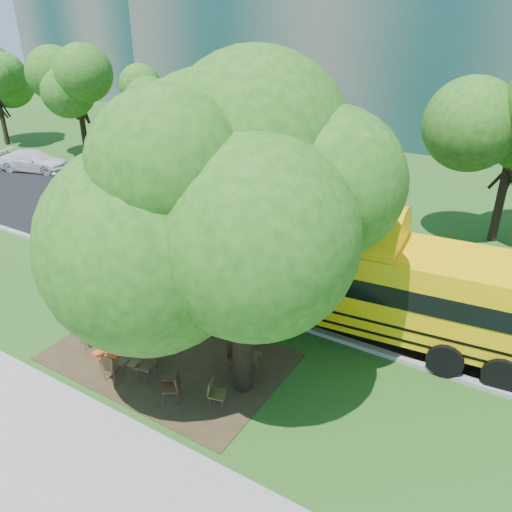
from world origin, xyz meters
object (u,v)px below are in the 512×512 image
Objects in this scene: chair_3 at (108,354)px; bg_car_red at (161,195)px; chair_7 at (215,392)px; black_car at (127,244)px; chair_6 at (173,385)px; chair_2 at (94,329)px; chair_0 at (78,314)px; chair_13 at (252,358)px; chair_4 at (112,365)px; chair_10 at (155,322)px; main_tree at (241,214)px; chair_5 at (145,361)px; bg_car_silver at (89,171)px; chair_8 at (132,313)px; bg_car_white at (34,161)px; chair_12 at (234,355)px; pedestrian_b at (104,156)px; chair_1 at (86,331)px; pedestrian_a at (118,154)px; chair_9 at (126,305)px; chair_11 at (150,349)px; school_bus at (353,277)px.

bg_car_red reaches higher than chair_3.
chair_7 is 9.87m from black_car.
chair_2 is at bearing 49.83° from chair_6.
chair_13 is at bearing -21.43° from chair_0.
chair_6 is at bearing -114.03° from bg_car_red.
bg_car_red is at bearing -41.21° from chair_3.
chair_2 reaches higher than chair_4.
chair_4 reaches higher than chair_10.
main_tree is 10.48m from black_car.
chair_3 is 4.13m from chair_13.
bg_car_silver is (-16.07, 12.37, 0.00)m from chair_5.
chair_2 is 1.39m from chair_8.
main_tree reaches higher than bg_car_white.
chair_12 is 0.51× the size of pedestrian_b.
chair_4 is 0.22× the size of black_car.
chair_1 is 1.04× the size of chair_12.
chair_0 is at bearing -151.88° from pedestrian_a.
chair_7 is 5.35m from chair_9.
black_car is (-7.90, 3.78, 0.16)m from chair_12.
chair_1 is 0.54× the size of pedestrian_b.
chair_10 is 18.30m from bg_car_silver.
chair_4 is 23.63m from bg_car_white.
bg_car_white reaches higher than chair_7.
bg_car_white reaches higher than chair_13.
chair_8 is at bearing 116.08° from chair_4.
black_car is at bearing -91.66° from chair_12.
chair_0 reaches higher than chair_11.
chair_2 is at bearing 150.37° from chair_11.
chair_8 is at bearing -153.61° from school_bus.
black_car is (-8.35, 3.57, 0.22)m from chair_13.
chair_1 is 0.97× the size of chair_5.
pedestrian_b is at bearing 20.41° from chair_9.
chair_4 is at bearing -95.61° from chair_7.
bg_car_red is at bearing 6.76° from chair_9.
chair_3 is at bearing 138.48° from chair_4.
chair_0 is at bearing -152.98° from school_bus.
chair_1 is 1.02× the size of chair_3.
chair_8 is 0.48m from chair_9.
chair_7 is at bearing -121.41° from chair_13.
bg_car_white is at bearing -91.21° from chair_10.
bg_car_silver reaches higher than chair_3.
chair_6 is 1.06× the size of chair_8.
chair_2 is at bearing -19.70° from chair_5.
chair_2 is at bearing -124.23° from bg_car_silver.
chair_1 is at bearing 53.29° from chair_6.
pedestrian_a is at bearing -146.37° from chair_7.
bg_car_red is at bearing 110.93° from chair_13.
chair_5 is at bearing 17.46° from chair_1.
black_car is 2.40× the size of pedestrian_b.
chair_13 is 23.60m from pedestrian_a.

